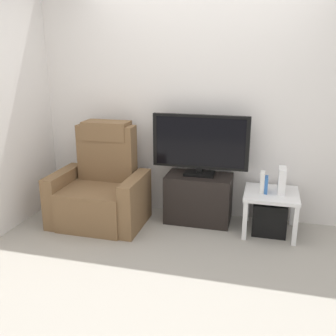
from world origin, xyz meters
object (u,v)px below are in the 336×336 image
at_px(tv_stand, 198,198).
at_px(television, 200,144).
at_px(subwoofer_box, 270,217).
at_px(recliner_armchair, 101,189).
at_px(side_table, 271,199).
at_px(book_leftmost, 262,182).
at_px(book_middle, 266,185).
at_px(game_console, 282,181).

relative_size(tv_stand, television, 0.69).
xyz_separation_m(television, subwoofer_box, (0.76, -0.10, -0.71)).
relative_size(television, recliner_armchair, 0.95).
height_order(side_table, book_leftmost, book_leftmost).
xyz_separation_m(book_leftmost, book_middle, (0.04, 0.00, -0.02)).
bearing_deg(tv_stand, subwoofer_box, -6.40).
bearing_deg(subwoofer_box, television, 172.20).
relative_size(subwoofer_box, game_console, 1.29).
relative_size(side_table, game_console, 2.06).
bearing_deg(book_middle, game_console, 11.35).
distance_m(subwoofer_box, book_leftmost, 0.39).
relative_size(television, book_leftmost, 4.72).
xyz_separation_m(recliner_armchair, subwoofer_box, (1.80, 0.18, -0.20)).
xyz_separation_m(recliner_armchair, side_table, (1.80, 0.18, -0.00)).
bearing_deg(television, book_leftmost, -10.63).
bearing_deg(book_middle, subwoofer_box, 18.59).
relative_size(book_leftmost, book_middle, 1.30).
bearing_deg(recliner_armchair, subwoofer_box, 7.31).
distance_m(television, game_console, 0.91).
height_order(side_table, book_middle, book_middle).
distance_m(television, book_middle, 0.80).
bearing_deg(book_leftmost, side_table, 11.31).
bearing_deg(game_console, book_middle, -168.65).
xyz_separation_m(book_middle, game_console, (0.15, 0.03, 0.05)).
bearing_deg(book_leftmost, subwoofer_box, 11.31).
height_order(television, side_table, television).
bearing_deg(book_middle, tv_stand, 171.47).
height_order(tv_stand, side_table, tv_stand).
bearing_deg(tv_stand, book_middle, -8.53).
bearing_deg(subwoofer_box, book_middle, -161.41).
height_order(subwoofer_box, book_leftmost, book_leftmost).
height_order(television, subwoofer_box, television).
xyz_separation_m(recliner_armchair, book_middle, (1.74, 0.16, 0.15)).
distance_m(subwoofer_box, book_middle, 0.36).
bearing_deg(side_table, book_middle, -161.41).
xyz_separation_m(tv_stand, television, (-0.00, 0.02, 0.61)).
xyz_separation_m(book_leftmost, game_console, (0.19, 0.03, 0.02)).
relative_size(television, book_middle, 6.12).
distance_m(television, subwoofer_box, 1.05).
xyz_separation_m(television, book_middle, (0.71, -0.12, -0.36)).
height_order(recliner_armchair, side_table, recliner_armchair).
relative_size(side_table, book_leftmost, 2.48).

